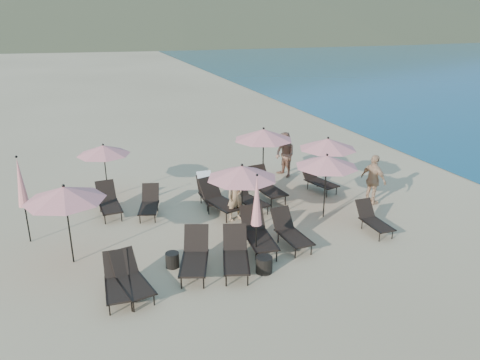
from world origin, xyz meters
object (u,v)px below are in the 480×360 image
object	(u,v)px
lounger_3	(258,233)
lounger_9	(209,191)
lounger_2	(195,255)
side_table_0	(172,260)
lounger_6	(109,201)
umbrella_closed_1	(21,183)
lounger_5	(373,219)
umbrella_open_4	(264,135)
lounger_0	(118,281)
lounger_1	(132,278)
umbrella_open_3	(103,150)
lounger_4	(290,231)
lounger_8	(219,199)
side_table_1	(264,265)
umbrella_open_0	(64,194)
lounger_11	(318,179)
umbrella_open_1	(242,172)
umbrella_closed_0	(257,201)
umbrella_open_5	(328,144)
lounger_13	(236,254)
beachgoer_a	(236,195)
lounger_7	(149,203)
lounger_10	(247,197)
umbrella_open_2	(327,161)
lounger_12	(266,185)
beachgoer_b	(285,155)
beachgoer_c	(373,180)

from	to	relation	value
lounger_3	lounger_9	world-z (taller)	lounger_3
lounger_2	side_table_0	xyz separation A→B (m)	(-0.52, 0.43, -0.27)
lounger_6	umbrella_closed_1	world-z (taller)	umbrella_closed_1
lounger_5	umbrella_open_4	bearing A→B (deg)	111.03
lounger_0	lounger_1	world-z (taller)	lounger_1
lounger_6	lounger_9	size ratio (longest dim) A/B	1.03
lounger_2	umbrella_open_3	bearing A→B (deg)	124.72
lounger_4	lounger_8	xyz separation A→B (m)	(-1.26, 3.00, 0.05)
side_table_1	umbrella_open_0	bearing A→B (deg)	154.29
umbrella_closed_1	side_table_1	world-z (taller)	umbrella_closed_1
lounger_0	lounger_11	size ratio (longest dim) A/B	0.92
umbrella_open_4	umbrella_open_1	bearing A→B (deg)	-121.40
lounger_2	umbrella_closed_0	size ratio (longest dim) A/B	0.74
lounger_5	umbrella_closed_0	bearing A→B (deg)	-173.27
lounger_9	umbrella_open_5	xyz separation A→B (m)	(4.34, -0.66, 1.51)
lounger_2	lounger_13	distance (m)	1.08
umbrella_open_5	beachgoer_a	xyz separation A→B (m)	(-3.86, -0.88, -1.15)
lounger_2	beachgoer_a	bearing A→B (deg)	72.06
umbrella_closed_0	side_table_0	world-z (taller)	umbrella_closed_0
lounger_1	lounger_9	size ratio (longest dim) A/B	1.00
lounger_1	umbrella_open_1	size ratio (longest dim) A/B	0.74
lounger_8	lounger_4	bearing A→B (deg)	-83.31
lounger_7	lounger_9	xyz separation A→B (m)	(2.15, 0.17, 0.08)
side_table_0	lounger_5	bearing A→B (deg)	0.33
lounger_10	umbrella_open_2	bearing A→B (deg)	-50.85
lounger_3	lounger_13	size ratio (longest dim) A/B	1.03
lounger_0	umbrella_open_2	xyz separation A→B (m)	(7.01, 2.43, 1.54)
lounger_13	umbrella_open_3	bearing A→B (deg)	129.98
umbrella_open_5	umbrella_closed_1	size ratio (longest dim) A/B	0.84
lounger_12	umbrella_open_2	world-z (taller)	umbrella_open_2
umbrella_open_0	umbrella_closed_0	distance (m)	5.06
umbrella_closed_0	lounger_3	bearing A→B (deg)	64.31
lounger_6	lounger_12	size ratio (longest dim) A/B	0.90
lounger_6	lounger_9	xyz separation A→B (m)	(3.44, -0.34, 0.04)
umbrella_open_2	umbrella_closed_1	xyz separation A→B (m)	(-9.21, 1.40, -0.08)
lounger_10	side_table_0	size ratio (longest dim) A/B	4.34
lounger_3	beachgoer_b	bearing A→B (deg)	63.58
lounger_6	lounger_9	distance (m)	3.46
umbrella_open_4	beachgoer_a	bearing A→B (deg)	-129.36
lounger_12	umbrella_open_1	world-z (taller)	umbrella_open_1
umbrella_open_3	umbrella_open_5	distance (m)	8.13
lounger_13	beachgoer_b	bearing A→B (deg)	72.50
lounger_1	lounger_6	distance (m)	5.14
lounger_11	lounger_13	world-z (taller)	lounger_13
umbrella_open_2	beachgoer_c	distance (m)	2.47
lounger_5	lounger_7	xyz separation A→B (m)	(-6.39, 3.67, 0.02)
umbrella_open_5	side_table_0	bearing A→B (deg)	-153.66
lounger_4	umbrella_open_0	bearing A→B (deg)	165.91
umbrella_open_2	umbrella_open_3	size ratio (longest dim) A/B	1.08
lounger_9	umbrella_open_2	distance (m)	4.33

